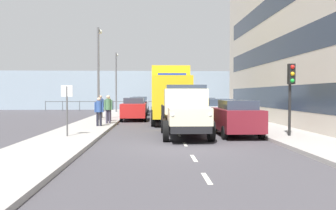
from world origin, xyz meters
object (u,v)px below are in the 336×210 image
(traffic_light_near, at_px, (291,84))
(car_navy_kerbside_2, at_px, (204,108))
(pedestrian_couple_a, at_px, (108,107))
(lamp_post_far, at_px, (116,77))
(truck_vintage_cream, at_px, (186,112))
(lamp_post_promenade, at_px, (99,65))
(car_red_oppositeside_0, at_px, (134,109))
(lorry_cargo_yellow, at_px, (170,93))
(car_maroon_kerbside_near, at_px, (237,117))
(car_white_kerbside_1, at_px, (218,112))
(pedestrian_in_dark_coat, at_px, (109,107))
(pedestrian_by_lamp, at_px, (100,105))
(street_sign, at_px, (67,102))
(car_silver_oppositeside_2, at_px, (140,104))
(pedestrian_near_railing, at_px, (99,109))
(car_black_oppositeside_1, at_px, (138,106))

(traffic_light_near, bearing_deg, car_navy_kerbside_2, -79.66)
(pedestrian_couple_a, distance_m, lamp_post_far, 14.34)
(truck_vintage_cream, relative_size, lamp_post_promenade, 0.85)
(car_red_oppositeside_0, relative_size, lamp_post_promenade, 0.64)
(lorry_cargo_yellow, bearing_deg, lamp_post_promenade, -9.12)
(car_maroon_kerbside_near, relative_size, car_navy_kerbside_2, 0.98)
(car_red_oppositeside_0, bearing_deg, lamp_post_promenade, 28.56)
(car_white_kerbside_1, height_order, pedestrian_in_dark_coat, pedestrian_in_dark_coat)
(car_red_oppositeside_0, height_order, traffic_light_near, traffic_light_near)
(car_navy_kerbside_2, relative_size, pedestrian_by_lamp, 2.22)
(car_navy_kerbside_2, height_order, street_sign, street_sign)
(truck_vintage_cream, bearing_deg, street_sign, 4.41)
(street_sign, bearing_deg, lamp_post_promenade, -89.38)
(car_silver_oppositeside_2, xyz_separation_m, pedestrian_in_dark_coat, (1.58, 14.58, 0.21))
(car_maroon_kerbside_near, height_order, car_red_oppositeside_0, same)
(car_navy_kerbside_2, bearing_deg, pedestrian_by_lamp, 0.10)
(truck_vintage_cream, height_order, car_maroon_kerbside_near, truck_vintage_cream)
(pedestrian_near_railing, relative_size, pedestrian_in_dark_coat, 1.03)
(car_red_oppositeside_0, xyz_separation_m, pedestrian_in_dark_coat, (1.58, 2.61, 0.21))
(pedestrian_couple_a, xyz_separation_m, lamp_post_promenade, (1.08, -3.10, 2.87))
(car_black_oppositeside_1, xyz_separation_m, lamp_post_promenade, (2.46, 7.62, 3.19))
(lamp_post_promenade, height_order, street_sign, lamp_post_promenade)
(pedestrian_in_dark_coat, height_order, lamp_post_far, lamp_post_far)
(lorry_cargo_yellow, bearing_deg, car_white_kerbside_1, 132.69)
(car_maroon_kerbside_near, distance_m, pedestrian_in_dark_coat, 10.11)
(lamp_post_far, bearing_deg, truck_vintage_cream, 104.98)
(car_black_oppositeside_1, relative_size, lamp_post_far, 0.65)
(pedestrian_near_railing, height_order, traffic_light_near, traffic_light_near)
(car_maroon_kerbside_near, bearing_deg, car_silver_oppositeside_2, -76.04)
(lorry_cargo_yellow, relative_size, pedestrian_in_dark_coat, 5.04)
(car_silver_oppositeside_2, relative_size, pedestrian_near_railing, 2.43)
(truck_vintage_cream, xyz_separation_m, lamp_post_far, (5.33, -19.94, 2.67))
(traffic_light_near, relative_size, street_sign, 1.42)
(car_white_kerbside_1, distance_m, car_red_oppositeside_0, 7.53)
(truck_vintage_cream, height_order, lamp_post_promenade, lamp_post_promenade)
(car_white_kerbside_1, bearing_deg, car_silver_oppositeside_2, -72.45)
(car_silver_oppositeside_2, distance_m, pedestrian_near_railing, 18.13)
(lorry_cargo_yellow, xyz_separation_m, pedestrian_in_dark_coat, (4.20, 0.46, -0.97))
(car_silver_oppositeside_2, bearing_deg, car_black_oppositeside_1, 90.00)
(pedestrian_couple_a, bearing_deg, car_red_oppositeside_0, -107.29)
(street_sign, bearing_deg, truck_vintage_cream, -175.59)
(lamp_post_promenade, bearing_deg, street_sign, 90.62)
(car_black_oppositeside_1, xyz_separation_m, pedestrian_in_dark_coat, (1.58, 8.89, 0.21))
(car_navy_kerbside_2, xyz_separation_m, car_red_oppositeside_0, (5.43, 0.52, 0.00))
(car_white_kerbside_1, bearing_deg, pedestrian_in_dark_coat, -20.34)
(car_silver_oppositeside_2, bearing_deg, lamp_post_far, 44.68)
(pedestrian_in_dark_coat, bearing_deg, car_red_oppositeside_0, -121.17)
(car_red_oppositeside_0, distance_m, lamp_post_far, 10.34)
(traffic_light_near, bearing_deg, pedestrian_in_dark_coat, -42.93)
(lamp_post_promenade, distance_m, street_sign, 9.70)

